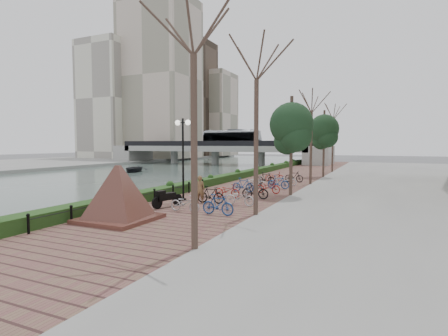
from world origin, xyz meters
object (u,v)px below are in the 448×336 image
Objects in this scene: motorcycle at (168,197)px; boat at (134,169)px; granite_monument at (118,193)px; pedestrian at (200,189)px; lamppost at (183,141)px.

motorcycle is 30.95m from boat.
granite_monument is at bearing -71.83° from boat.
pedestrian is (1.10, 5.52, -0.45)m from granite_monument.
boat is (-20.35, 20.54, -3.56)m from lamppost.
pedestrian is (0.96, 1.88, 0.26)m from motorcycle.
granite_monument reaches higher than boat.
granite_monument is 0.95× the size of lamppost.
lamppost is 29.14m from boat.
lamppost is 3.12m from pedestrian.
motorcycle is at bearing -79.34° from lamppost.
pedestrian is at bearing 80.26° from motorcycle.
pedestrian is (1.40, -0.49, -2.74)m from lamppost.
lamppost is at bearing -64.98° from boat.
granite_monument is 6.44m from lamppost.
motorcycle is at bearing 87.74° from granite_monument.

